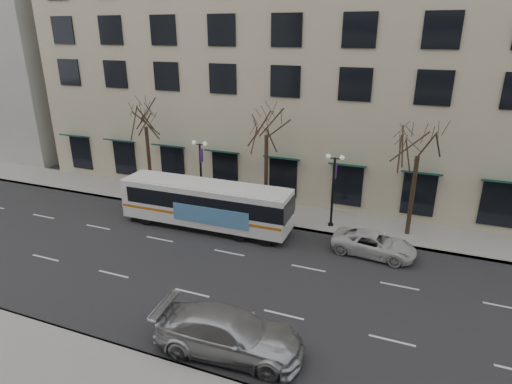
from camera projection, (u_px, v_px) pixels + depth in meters
The scene contains 12 objects.
ground at pixel (212, 271), 24.20m from camera, with size 160.00×160.00×0.00m, color black.
sidewalk_far at pixel (333, 222), 30.30m from camera, with size 80.00×4.00×0.15m, color gray.
building_hotel at pixel (293, 40), 38.93m from camera, with size 40.00×20.00×24.00m, color #BAAC8E.
building_far_upblock at pixel (1, 20), 50.54m from camera, with size 28.00×20.00×28.00m, color #999993.
tree_far_left at pixel (145, 115), 32.92m from camera, with size 3.60×3.60×8.34m.
tree_far_mid at pixel (267, 121), 29.42m from camera, with size 3.60×3.60×8.55m.
tree_far_right at pixel (420, 141), 26.17m from camera, with size 3.60×3.60×8.06m.
lamp_post_left at pixel (201, 171), 32.01m from camera, with size 1.22×0.45×5.21m.
lamp_post_right at pixel (333, 187), 28.58m from camera, with size 1.22×0.45×5.21m.
city_bus at pixel (207, 204), 28.99m from camera, with size 11.88×2.73×3.21m.
silver_car at pixel (229, 333), 17.85m from camera, with size 2.58×6.35×1.84m, color #B0B2B8.
white_pickup at pixel (374, 244), 25.81m from camera, with size 2.29×4.96×1.38m, color silver.
Camera 1 is at (10.01, -18.68, 12.75)m, focal length 30.00 mm.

